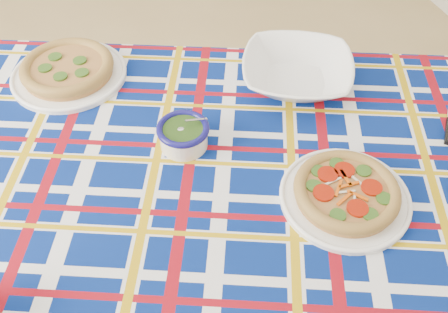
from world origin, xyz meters
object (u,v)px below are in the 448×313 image
object	(u,v)px
dining_table	(256,203)
serving_bowl	(297,72)
main_focaccia_plate	(347,191)
pesto_bowl	(183,134)

from	to	relation	value
dining_table	serving_bowl	bearing A→B (deg)	74.56
dining_table	main_focaccia_plate	world-z (taller)	main_focaccia_plate
serving_bowl	dining_table	bearing A→B (deg)	-126.69
main_focaccia_plate	serving_bowl	size ratio (longest dim) A/B	0.99
dining_table	main_focaccia_plate	distance (m)	0.21
pesto_bowl	dining_table	bearing A→B (deg)	-51.90
dining_table	main_focaccia_plate	size ratio (longest dim) A/B	6.33
main_focaccia_plate	dining_table	bearing A→B (deg)	146.96
dining_table	main_focaccia_plate	xyz separation A→B (m)	(0.15, -0.10, 0.10)
main_focaccia_plate	pesto_bowl	xyz separation A→B (m)	(-0.27, 0.25, 0.01)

